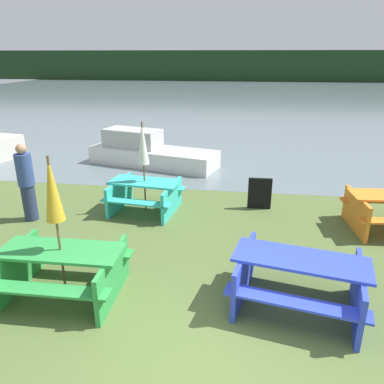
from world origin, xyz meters
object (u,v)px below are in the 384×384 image
(signboard, at_px, (260,193))
(umbrella_white, at_px, (143,144))
(picnic_table_blue, at_px, (299,278))
(umbrella_gold, at_px, (52,191))
(person, at_px, (26,183))
(picnic_table_green, at_px, (63,267))
(boat, at_px, (148,152))
(picnic_table_teal, at_px, (145,193))

(signboard, bearing_deg, umbrella_white, -168.98)
(picnic_table_blue, xyz_separation_m, umbrella_gold, (-3.48, -0.16, 1.21))
(person, bearing_deg, picnic_table_green, -51.56)
(umbrella_gold, xyz_separation_m, signboard, (3.05, 3.86, -1.31))
(umbrella_white, bearing_deg, boat, 103.02)
(boat, bearing_deg, signboard, -28.15)
(picnic_table_teal, distance_m, signboard, 2.70)
(picnic_table_green, distance_m, umbrella_white, 3.55)
(umbrella_gold, height_order, boat, umbrella_gold)
(picnic_table_blue, xyz_separation_m, signboard, (-0.43, 3.70, -0.11))
(picnic_table_green, xyz_separation_m, umbrella_white, (0.40, 3.34, 1.13))
(umbrella_gold, bearing_deg, boat, 93.92)
(picnic_table_blue, relative_size, umbrella_white, 1.00)
(umbrella_white, height_order, boat, umbrella_white)
(picnic_table_green, relative_size, signboard, 2.45)
(umbrella_gold, xyz_separation_m, boat, (-0.50, 7.22, -1.27))
(umbrella_gold, bearing_deg, picnic_table_blue, 2.70)
(picnic_table_green, bearing_deg, signboard, 51.68)
(umbrella_white, distance_m, signboard, 2.96)
(picnic_table_green, height_order, person, person)
(picnic_table_green, distance_m, umbrella_gold, 1.22)
(umbrella_gold, relative_size, boat, 0.49)
(person, xyz_separation_m, signboard, (5.04, 1.35, -0.49))
(umbrella_white, xyz_separation_m, boat, (-0.90, 3.88, -1.18))
(umbrella_white, relative_size, boat, 0.47)
(boat, height_order, signboard, boat)
(boat, distance_m, person, 4.97)
(picnic_table_teal, relative_size, signboard, 2.31)
(picnic_table_teal, distance_m, umbrella_white, 1.16)
(picnic_table_teal, xyz_separation_m, person, (-2.39, -0.84, 0.43))
(person, bearing_deg, signboard, 15.01)
(umbrella_white, bearing_deg, signboard, 11.02)
(picnic_table_green, relative_size, umbrella_white, 0.88)
(picnic_table_blue, xyz_separation_m, person, (-5.47, 2.34, 0.38))
(umbrella_gold, height_order, person, umbrella_gold)
(picnic_table_green, distance_m, person, 3.23)
(picnic_table_teal, bearing_deg, umbrella_gold, -96.84)
(picnic_table_blue, height_order, person, person)
(picnic_table_green, bearing_deg, boat, 93.92)
(picnic_table_blue, height_order, picnic_table_teal, picnic_table_blue)
(person, relative_size, signboard, 2.30)
(picnic_table_blue, distance_m, signboard, 3.72)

